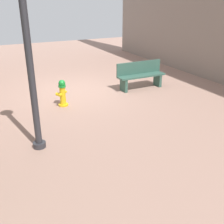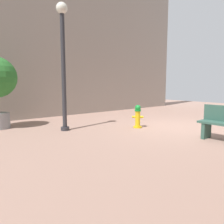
# 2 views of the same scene
# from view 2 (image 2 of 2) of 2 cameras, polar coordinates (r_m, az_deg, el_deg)

# --- Properties ---
(ground_plane) EXTENTS (23.40, 23.40, 0.00)m
(ground_plane) POSITION_cam_2_polar(r_m,az_deg,el_deg) (8.19, 16.50, -3.80)
(ground_plane) COLOR #9E7A6B
(building_facade_right) EXTENTS (0.70, 18.00, 9.38)m
(building_facade_right) POSITION_cam_2_polar(r_m,az_deg,el_deg) (11.26, -18.63, 23.19)
(building_facade_right) COLOR gray
(building_facade_right) RESTS_ON ground_plane
(fire_hydrant) EXTENTS (0.36, 0.36, 0.81)m
(fire_hydrant) POSITION_cam_2_polar(r_m,az_deg,el_deg) (7.74, 6.74, -1.15)
(fire_hydrant) COLOR gold
(fire_hydrant) RESTS_ON ground_plane
(street_lamp) EXTENTS (0.36, 0.36, 4.06)m
(street_lamp) POSITION_cam_2_polar(r_m,az_deg,el_deg) (7.38, -12.68, 14.75)
(street_lamp) COLOR #2D2D33
(street_lamp) RESTS_ON ground_plane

